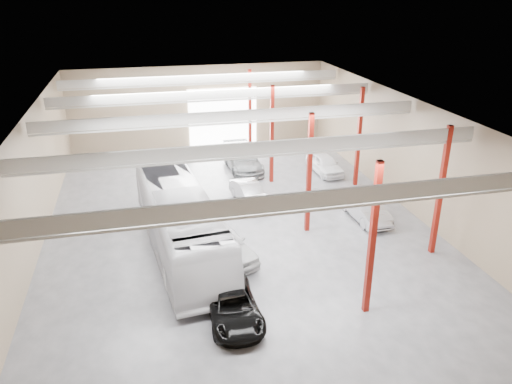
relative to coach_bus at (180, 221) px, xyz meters
name	(u,v)px	position (x,y,z in m)	size (l,w,h in m)	color
depot_shell	(236,141)	(3.69, 3.27, 3.19)	(22.12, 32.12, 7.06)	#4A4A4F
coach_bus	(180,221)	(0.00, 0.00, 0.00)	(3.00, 12.80, 3.57)	silver
black_sedan	(233,305)	(1.56, -6.38, -1.14)	(2.14, 4.63, 1.29)	black
car_row_a	(222,243)	(2.02, -1.18, -0.93)	(2.03, 5.03, 1.72)	silver
car_row_b	(249,193)	(4.98, 5.51, -1.11)	(1.42, 4.07, 1.34)	#BDBCC1
car_row_c	(243,159)	(5.87, 11.79, -0.95)	(2.32, 5.72, 1.66)	gray
car_right_near	(365,208)	(11.29, 1.42, -1.04)	(1.57, 4.51, 1.49)	#B0AFB4
car_right_far	(325,164)	(11.76, 9.59, -1.07)	(1.69, 4.21, 1.43)	white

